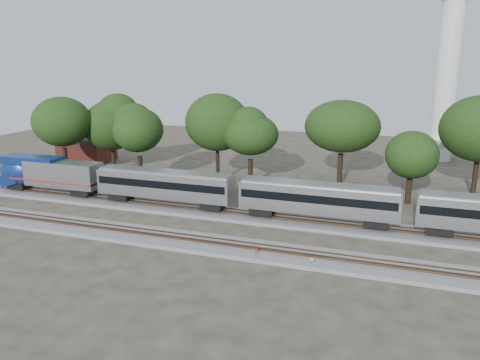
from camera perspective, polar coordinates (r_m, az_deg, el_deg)
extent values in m
plane|color=#383328|center=(52.95, -3.12, -6.36)|extent=(160.00, 160.00, 0.00)
cube|color=slate|center=(58.16, -0.89, -4.22)|extent=(160.00, 5.00, 0.40)
cube|color=brown|center=(57.37, -1.14, -4.00)|extent=(160.00, 0.08, 0.15)
cube|color=brown|center=(58.66, -0.65, -3.59)|extent=(160.00, 0.08, 0.15)
cube|color=slate|center=(49.45, -4.88, -7.67)|extent=(160.00, 5.00, 0.40)
cube|color=brown|center=(48.68, -5.24, -7.46)|extent=(160.00, 0.08, 0.15)
cube|color=brown|center=(49.89, -4.56, -6.89)|extent=(160.00, 0.08, 0.15)
cube|color=silver|center=(69.71, -20.75, 0.71)|extent=(11.18, 3.16, 3.48)
ellipsoid|color=navy|center=(75.09, -25.46, 0.96)|extent=(5.70, 3.29, 4.85)
cube|color=navy|center=(72.77, -24.01, 2.26)|extent=(8.97, 3.10, 1.05)
cube|color=black|center=(74.51, -25.25, 1.72)|extent=(0.47, 2.43, 1.38)
cube|color=#AA1B1A|center=(70.71, -21.48, 0.08)|extent=(13.71, 3.20, 0.19)
cube|color=black|center=(75.41, -25.21, -0.49)|extent=(2.74, 2.32, 0.95)
cube|color=black|center=(68.25, -18.50, -1.29)|extent=(2.74, 2.32, 0.95)
cube|color=silver|center=(60.96, -9.14, -0.53)|extent=(18.36, 3.16, 3.16)
cube|color=black|center=(60.88, -9.15, -0.24)|extent=(17.72, 3.21, 0.95)
cube|color=gray|center=(60.57, -9.20, 0.97)|extent=(17.93, 2.53, 0.37)
cube|color=black|center=(64.83, -14.26, -1.79)|extent=(2.74, 2.32, 0.95)
cube|color=black|center=(58.76, -3.32, -3.01)|extent=(2.74, 2.32, 0.95)
cube|color=silver|center=(54.70, 9.50, -2.25)|extent=(18.36, 3.16, 3.16)
cube|color=black|center=(54.62, 9.51, -1.94)|extent=(17.72, 3.21, 0.95)
cube|color=gray|center=(54.27, 9.57, -0.60)|extent=(17.93, 2.53, 0.37)
cube|color=black|center=(56.71, 2.77, -3.65)|extent=(2.74, 2.32, 0.95)
cube|color=black|center=(54.70, 16.30, -4.91)|extent=(2.74, 2.32, 0.95)
cube|color=black|center=(54.88, 23.10, -5.44)|extent=(2.74, 2.32, 0.95)
cylinder|color=#512D19|center=(45.88, 1.95, -9.00)|extent=(0.07, 0.07, 1.02)
cylinder|color=#B70D0D|center=(45.71, 1.95, -8.47)|extent=(0.36, 0.05, 0.36)
cylinder|color=#512D19|center=(44.70, 8.72, -9.97)|extent=(0.05, 0.05, 0.80)
cylinder|color=silver|center=(44.56, 8.74, -9.55)|extent=(0.29, 0.05, 0.28)
cube|color=#512D19|center=(46.64, -0.15, -9.07)|extent=(0.53, 0.34, 0.30)
cylinder|color=silver|center=(97.54, 23.86, 10.88)|extent=(4.26, 4.26, 29.85)
cone|color=silver|center=(98.85, 23.12, 3.49)|extent=(6.82, 6.82, 4.26)
cube|color=maroon|center=(94.78, -18.17, 3.34)|extent=(9.42, 6.65, 3.74)
cube|color=black|center=(94.40, -18.28, 4.71)|extent=(9.62, 6.85, 0.84)
cylinder|color=black|center=(81.91, -20.47, 1.98)|extent=(0.70, 0.70, 4.98)
ellipsoid|color=black|center=(80.85, -20.88, 6.66)|extent=(9.40, 9.40, 7.99)
cylinder|color=black|center=(83.72, -15.15, 2.42)|extent=(0.70, 0.70, 4.37)
ellipsoid|color=black|center=(82.77, -15.42, 6.44)|extent=(8.24, 8.24, 7.01)
cylinder|color=black|center=(73.06, -12.03, 1.05)|extent=(0.70, 0.70, 4.68)
ellipsoid|color=black|center=(71.92, -12.29, 5.98)|extent=(8.83, 8.83, 7.50)
cylinder|color=black|center=(73.48, -2.74, 1.61)|extent=(0.70, 0.70, 5.16)
ellipsoid|color=black|center=(72.27, -2.80, 7.04)|extent=(9.73, 9.73, 8.27)
cylinder|color=black|center=(70.71, 1.27, 0.81)|extent=(0.70, 0.70, 4.40)
ellipsoid|color=black|center=(69.57, 1.30, 5.59)|extent=(8.29, 8.29, 7.05)
cylinder|color=black|center=(73.81, 12.08, 1.28)|extent=(0.70, 0.70, 4.93)
ellipsoid|color=black|center=(72.64, 12.35, 6.42)|extent=(9.29, 9.29, 7.90)
cylinder|color=black|center=(66.74, 19.87, -1.21)|extent=(0.70, 0.70, 3.61)
ellipsoid|color=black|center=(65.68, 20.22, 2.91)|extent=(6.81, 6.81, 5.79)
cylinder|color=black|center=(74.80, 26.72, 0.31)|extent=(0.70, 0.70, 5.13)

